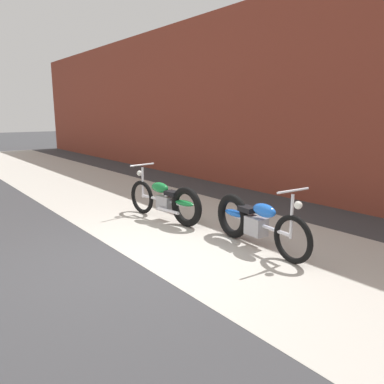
{
  "coord_description": "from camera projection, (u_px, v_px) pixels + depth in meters",
  "views": [
    {
      "loc": [
        4.33,
        -2.39,
        2.02
      ],
      "look_at": [
        -0.44,
        1.33,
        0.75
      ],
      "focal_mm": 35.21,
      "sensor_mm": 36.0,
      "label": 1
    }
  ],
  "objects": [
    {
      "name": "sidewalk_slab",
      "position": [
        228.0,
        237.0,
        6.25
      ],
      "size": [
        36.0,
        3.5,
        0.01
      ],
      "primitive_type": "cube",
      "color": "#B2ADA3",
      "rests_on": "ground"
    },
    {
      "name": "brick_building_wall",
      "position": [
        351.0,
        95.0,
        7.83
      ],
      "size": [
        36.0,
        0.5,
        4.8
      ],
      "primitive_type": "cube",
      "color": "brown",
      "rests_on": "ground"
    },
    {
      "name": "motorcycle_green",
      "position": [
        168.0,
        201.0,
        7.12
      ],
      "size": [
        2.0,
        0.58,
        1.03
      ],
      "rotation": [
        0.0,
        0.0,
        3.27
      ],
      "color": "black",
      "rests_on": "ground"
    },
    {
      "name": "ground_plane",
      "position": [
        136.0,
        262.0,
        5.2
      ],
      "size": [
        80.0,
        80.0,
        0.0
      ],
      "primitive_type": "plane",
      "color": "#38383A"
    },
    {
      "name": "motorcycle_blue",
      "position": [
        253.0,
        221.0,
        5.77
      ],
      "size": [
        2.01,
        0.58,
        1.03
      ],
      "rotation": [
        0.0,
        0.0,
        -0.09
      ],
      "color": "black",
      "rests_on": "ground"
    }
  ]
}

